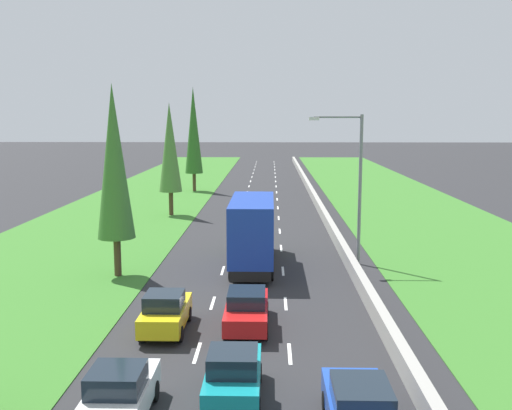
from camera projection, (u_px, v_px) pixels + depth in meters
name	position (u px, v px, depth m)	size (l,w,h in m)	color
ground_plane	(261.00, 203.00, 60.66)	(300.00, 300.00, 0.00)	#28282B
grass_verge_left	(139.00, 203.00, 60.96)	(14.00, 140.00, 0.04)	#387528
grass_verge_right	(400.00, 204.00, 60.31)	(14.00, 140.00, 0.04)	#387528
median_barrier	(316.00, 199.00, 60.46)	(0.44, 120.00, 0.85)	#9E9B93
lane_markings	(261.00, 203.00, 60.66)	(3.64, 116.00, 0.01)	white
white_hatchback_left_lane	(119.00, 394.00, 17.05)	(1.74, 3.90, 1.72)	white
teal_hatchback_centre_lane	(233.00, 375.00, 18.33)	(1.74, 3.90, 1.72)	teal
yellow_hatchback_left_lane	(165.00, 312.00, 24.26)	(1.74, 3.90, 1.72)	yellow
red_sedan_centre_lane	(247.00, 309.00, 24.75)	(1.82, 4.50, 1.64)	red
blue_box_truck_centre_lane	(253.00, 231.00, 34.66)	(2.46, 9.40, 4.18)	black
blue_sedan_right_lane	(360.00, 410.00, 16.16)	(1.82, 4.50, 1.64)	#1E47B7
poplar_tree_second	(114.00, 163.00, 31.91)	(2.07, 2.07, 10.67)	#4C3823
poplar_tree_third	(170.00, 148.00, 52.28)	(2.05, 2.05, 10.16)	#4C3823
poplar_tree_fourth	(193.00, 131.00, 69.49)	(2.11, 2.11, 12.41)	#4C3823
street_light_mast	(354.00, 178.00, 34.81)	(3.20, 0.28, 9.00)	gray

